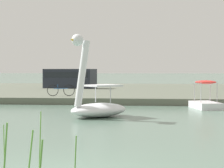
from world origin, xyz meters
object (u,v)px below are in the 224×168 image
Objects in this scene: swan_boat at (97,103)px; parked_van at (70,78)px; pedal_boat_red at (206,100)px; bicycle_parked at (61,90)px.

parked_van is at bearing 105.13° from swan_boat.
pedal_boat_red is at bearing -54.91° from parked_van.
parked_van is (-10.83, 15.41, 0.93)m from pedal_boat_red.
swan_boat is at bearing -66.77° from bicycle_parked.
swan_boat reaches higher than bicycle_parked.
pedal_boat_red is 9.64m from bicycle_parked.
swan_boat is at bearing -74.87° from parked_van.
bicycle_parked is 0.35× the size of parked_van.
pedal_boat_red is at bearing 41.70° from swan_boat.
pedal_boat_red is at bearing -21.71° from bicycle_parked.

